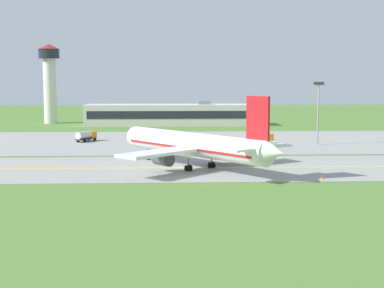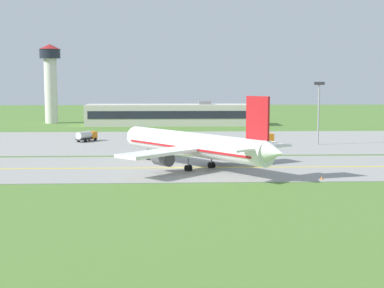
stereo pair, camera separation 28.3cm
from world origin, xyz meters
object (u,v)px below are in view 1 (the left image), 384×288
apron_light_mast (318,105)px  airplane_lead (194,145)px  control_tower (50,76)px  service_truck_baggage (260,138)px  service_truck_fuel (86,136)px

apron_light_mast → airplane_lead: bearing=-131.9°
control_tower → airplane_lead: bearing=-66.2°
service_truck_baggage → control_tower: 94.86m
control_tower → apron_light_mast: 104.07m
apron_light_mast → control_tower: bearing=137.3°
airplane_lead → service_truck_fuel: size_ratio=5.40×
airplane_lead → apron_light_mast: (30.35, 33.86, 5.19)m
service_truck_fuel → airplane_lead: bearing=-60.2°
control_tower → apron_light_mast: bearing=-42.7°
airplane_lead → service_truck_baggage: 39.10m
airplane_lead → apron_light_mast: apron_light_mast is taller
airplane_lead → control_tower: size_ratio=1.21×
airplane_lead → control_tower: 114.63m
service_truck_baggage → service_truck_fuel: service_truck_fuel is taller
control_tower → apron_light_mast: control_tower is taller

